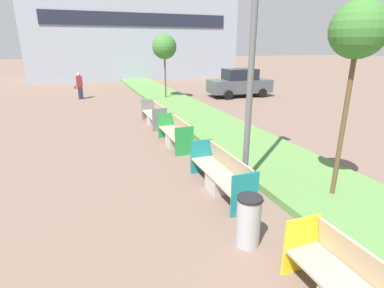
{
  "coord_description": "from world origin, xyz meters",
  "views": [
    {
      "loc": [
        -2.0,
        1.2,
        3.36
      ],
      "look_at": [
        0.9,
        9.02,
        0.6
      ],
      "focal_mm": 28.0,
      "sensor_mm": 36.0,
      "label": 1
    }
  ],
  "objects": [
    {
      "name": "parked_car_distant",
      "position": [
        8.19,
        19.38,
        0.91
      ],
      "size": [
        4.26,
        2.0,
        1.86
      ],
      "rotation": [
        0.0,
        0.0,
        -0.04
      ],
      "color": "#474C51",
      "rests_on": "ground"
    },
    {
      "name": "planter_grass_strip",
      "position": [
        3.2,
        12.0,
        0.09
      ],
      "size": [
        2.8,
        120.0,
        0.18
      ],
      "color": "#568442",
      "rests_on": "ground"
    },
    {
      "name": "litter_bin",
      "position": [
        0.48,
        5.08,
        0.47
      ],
      "size": [
        0.44,
        0.44,
        0.93
      ],
      "color": "#9EA0A5",
      "rests_on": "ground"
    },
    {
      "name": "bench_grey_frame",
      "position": [
        0.94,
        13.9,
        0.37
      ],
      "size": [
        0.65,
        2.25,
        0.94
      ],
      "color": "#ADA8A0",
      "rests_on": "ground"
    },
    {
      "name": "sapling_tree_far",
      "position": [
        3.09,
        19.79,
        3.25
      ],
      "size": [
        1.48,
        1.48,
        4.01
      ],
      "color": "brown",
      "rests_on": "ground"
    },
    {
      "name": "bench_teal_frame",
      "position": [
        0.94,
        7.11,
        0.38
      ],
      "size": [
        0.65,
        2.39,
        0.94
      ],
      "color": "#ADA8A0",
      "rests_on": "ground"
    },
    {
      "name": "building_backdrop",
      "position": [
        4.0,
        35.01,
        5.16
      ],
      "size": [
        20.91,
        6.68,
        10.32
      ],
      "color": "#939EAD",
      "rests_on": "ground"
    },
    {
      "name": "bench_green_frame",
      "position": [
        0.94,
        10.79,
        0.37
      ],
      "size": [
        0.65,
        2.16,
        0.94
      ],
      "color": "#ADA8A0",
      "rests_on": "ground"
    },
    {
      "name": "street_lamp_post",
      "position": [
        1.55,
        7.05,
        4.04
      ],
      "size": [
        0.24,
        0.44,
        7.31
      ],
      "color": "#56595B",
      "rests_on": "ground"
    },
    {
      "name": "pedestrian_walking",
      "position": [
        -2.03,
        22.09,
        0.86
      ],
      "size": [
        0.53,
        0.24,
        1.69
      ],
      "color": "#232633",
      "rests_on": "ground"
    },
    {
      "name": "sapling_tree_near",
      "position": [
        3.09,
        5.8,
        3.59
      ],
      "size": [
        1.09,
        1.09,
        4.19
      ],
      "color": "brown",
      "rests_on": "ground"
    }
  ]
}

